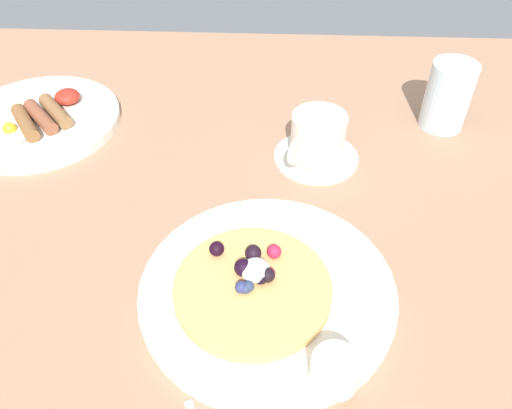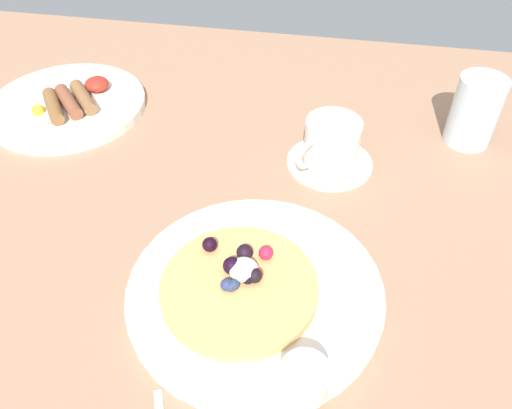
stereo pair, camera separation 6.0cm
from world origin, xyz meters
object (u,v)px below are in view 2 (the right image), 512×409
(pancake_plate, at_px, (255,290))
(coffee_cup, at_px, (331,141))
(coffee_saucer, at_px, (329,162))
(breakfast_plate, at_px, (67,105))
(syrup_ramekin, at_px, (305,378))
(water_glass, at_px, (475,111))

(pancake_plate, relative_size, coffee_cup, 2.91)
(coffee_saucer, bearing_deg, breakfast_plate, 171.31)
(coffee_saucer, relative_size, coffee_cup, 1.26)
(breakfast_plate, height_order, coffee_cup, coffee_cup)
(syrup_ramekin, height_order, breakfast_plate, syrup_ramekin)
(breakfast_plate, relative_size, coffee_cup, 2.58)
(syrup_ramekin, height_order, water_glass, water_glass)
(syrup_ramekin, relative_size, coffee_cup, 0.48)
(syrup_ramekin, bearing_deg, pancake_plate, 122.00)
(pancake_plate, relative_size, breakfast_plate, 1.13)
(coffee_saucer, bearing_deg, syrup_ramekin, -89.63)
(pancake_plate, height_order, coffee_saucer, pancake_plate)
(breakfast_plate, relative_size, water_glass, 2.43)
(coffee_saucer, xyz_separation_m, coffee_cup, (-0.00, -0.00, 0.04))
(coffee_saucer, xyz_separation_m, water_glass, (0.20, 0.09, 0.05))
(coffee_cup, bearing_deg, water_glass, 25.75)
(coffee_cup, xyz_separation_m, water_glass, (0.20, 0.09, 0.01))
(pancake_plate, height_order, syrup_ramekin, syrup_ramekin)
(pancake_plate, bearing_deg, breakfast_plate, 139.90)
(breakfast_plate, bearing_deg, pancake_plate, -40.10)
(syrup_ramekin, relative_size, coffee_saucer, 0.39)
(syrup_ramekin, distance_m, breakfast_plate, 0.59)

